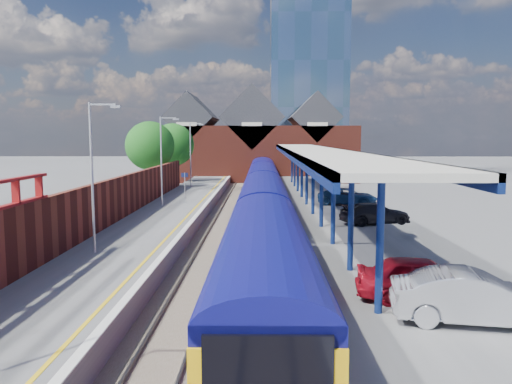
# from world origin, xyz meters

# --- Properties ---
(ground) EXTENTS (240.00, 240.00, 0.00)m
(ground) POSITION_xyz_m (0.00, 30.00, 0.00)
(ground) COLOR #5B5B5E
(ground) RESTS_ON ground
(ballast_bed) EXTENTS (6.00, 76.00, 0.06)m
(ballast_bed) POSITION_xyz_m (0.00, 20.00, 0.03)
(ballast_bed) COLOR #473D33
(ballast_bed) RESTS_ON ground
(rails) EXTENTS (4.51, 76.00, 0.14)m
(rails) POSITION_xyz_m (0.00, 20.00, 0.12)
(rails) COLOR slate
(rails) RESTS_ON ground
(left_platform) EXTENTS (5.00, 76.00, 1.00)m
(left_platform) POSITION_xyz_m (-5.50, 20.00, 0.50)
(left_platform) COLOR #565659
(left_platform) RESTS_ON ground
(right_platform) EXTENTS (6.00, 76.00, 1.00)m
(right_platform) POSITION_xyz_m (6.00, 20.00, 0.50)
(right_platform) COLOR #565659
(right_platform) RESTS_ON ground
(coping_left) EXTENTS (0.30, 76.00, 0.05)m
(coping_left) POSITION_xyz_m (-3.15, 20.00, 1.02)
(coping_left) COLOR silver
(coping_left) RESTS_ON left_platform
(coping_right) EXTENTS (0.30, 76.00, 0.05)m
(coping_right) POSITION_xyz_m (3.15, 20.00, 1.02)
(coping_right) COLOR silver
(coping_right) RESTS_ON right_platform
(yellow_line) EXTENTS (0.14, 76.00, 0.01)m
(yellow_line) POSITION_xyz_m (-3.75, 20.00, 1.01)
(yellow_line) COLOR yellow
(yellow_line) RESTS_ON left_platform
(train) EXTENTS (2.87, 65.90, 3.45)m
(train) POSITION_xyz_m (1.49, 24.15, 2.12)
(train) COLOR #0E0E63
(train) RESTS_ON ground
(canopy) EXTENTS (4.50, 52.00, 4.48)m
(canopy) POSITION_xyz_m (5.48, 21.95, 5.25)
(canopy) COLOR navy
(canopy) RESTS_ON right_platform
(lamp_post_b) EXTENTS (1.48, 0.18, 7.00)m
(lamp_post_b) POSITION_xyz_m (-6.36, 6.00, 4.99)
(lamp_post_b) COLOR #A5A8AA
(lamp_post_b) RESTS_ON left_platform
(lamp_post_c) EXTENTS (1.48, 0.18, 7.00)m
(lamp_post_c) POSITION_xyz_m (-6.36, 22.00, 4.99)
(lamp_post_c) COLOR #A5A8AA
(lamp_post_c) RESTS_ON left_platform
(lamp_post_d) EXTENTS (1.48, 0.18, 7.00)m
(lamp_post_d) POSITION_xyz_m (-6.36, 38.00, 4.99)
(lamp_post_d) COLOR #A5A8AA
(lamp_post_d) RESTS_ON left_platform
(platform_sign) EXTENTS (0.55, 0.08, 2.50)m
(platform_sign) POSITION_xyz_m (-5.00, 24.00, 2.69)
(platform_sign) COLOR #A5A8AA
(platform_sign) RESTS_ON left_platform
(brick_wall) EXTENTS (0.35, 50.00, 3.86)m
(brick_wall) POSITION_xyz_m (-8.10, 13.54, 2.45)
(brick_wall) COLOR maroon
(brick_wall) RESTS_ON left_platform
(station_building) EXTENTS (30.00, 12.12, 13.78)m
(station_building) POSITION_xyz_m (0.00, 58.00, 5.45)
(station_building) COLOR maroon
(station_building) RESTS_ON ground
(glass_tower) EXTENTS (14.20, 14.20, 40.30)m
(glass_tower) POSITION_xyz_m (10.00, 80.00, 20.20)
(glass_tower) COLOR slate
(glass_tower) RESTS_ON ground
(tree_near) EXTENTS (5.20, 5.20, 8.10)m
(tree_near) POSITION_xyz_m (-10.35, 35.91, 5.35)
(tree_near) COLOR #382314
(tree_near) RESTS_ON ground
(tree_far) EXTENTS (5.20, 5.20, 8.10)m
(tree_far) POSITION_xyz_m (-9.35, 43.91, 5.35)
(tree_far) COLOR #382314
(tree_far) RESTS_ON ground
(parked_car_red) EXTENTS (4.53, 2.28, 1.48)m
(parked_car_red) POSITION_xyz_m (6.73, -0.79, 1.74)
(parked_car_red) COLOR #A00D1C
(parked_car_red) RESTS_ON right_platform
(parked_car_silver) EXTENTS (4.89, 2.38, 1.54)m
(parked_car_silver) POSITION_xyz_m (7.57, -2.82, 1.77)
(parked_car_silver) COLOR #B3B3B8
(parked_car_silver) RESTS_ON right_platform
(parked_car_dark) EXTENTS (4.80, 2.87, 1.30)m
(parked_car_dark) POSITION_xyz_m (8.50, 14.04, 1.65)
(parked_car_dark) COLOR black
(parked_car_dark) RESTS_ON right_platform
(parked_car_blue) EXTENTS (5.14, 3.30, 1.32)m
(parked_car_blue) POSITION_xyz_m (8.30, 22.94, 1.66)
(parked_car_blue) COLOR navy
(parked_car_blue) RESTS_ON right_platform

